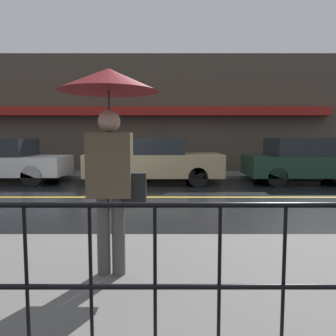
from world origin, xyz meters
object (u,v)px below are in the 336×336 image
object	(u,v)px
pedestrian	(109,117)
car_white	(0,161)
car_tan	(153,161)
car_dark_green	(304,161)

from	to	relation	value
pedestrian	car_white	size ratio (longest dim) A/B	0.48
car_white	car_tan	world-z (taller)	car_tan
pedestrian	car_dark_green	world-z (taller)	pedestrian
car_tan	pedestrian	bearing A→B (deg)	-90.61
car_white	car_dark_green	distance (m)	10.15
car_dark_green	pedestrian	bearing A→B (deg)	-123.91
car_white	car_tan	size ratio (longest dim) A/B	0.96
car_dark_green	car_white	bearing A→B (deg)	-180.00
pedestrian	car_tan	size ratio (longest dim) A/B	0.47
pedestrian	car_tan	distance (m)	7.70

